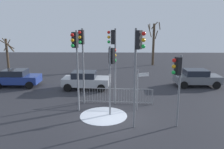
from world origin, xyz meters
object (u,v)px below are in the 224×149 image
(car_grey_near, at_px, (197,78))
(car_blue_trailing, at_px, (17,78))
(traffic_light_mid_right, at_px, (76,53))
(traffic_light_foreground_right, at_px, (138,57))
(traffic_light_mid_left, at_px, (178,75))
(bare_tree_centre, at_px, (153,42))
(traffic_light_foreground_left, at_px, (112,65))
(car_silver_far, at_px, (86,80))
(traffic_light_rear_right, at_px, (82,50))
(bare_tree_left, at_px, (7,53))
(traffic_light_rear_left, at_px, (113,50))
(direction_sign_post, at_px, (138,87))

(car_grey_near, height_order, car_blue_trailing, same)
(traffic_light_mid_right, xyz_separation_m, traffic_light_foreground_right, (3.42, -2.16, 0.12))
(traffic_light_mid_left, relative_size, bare_tree_centre, 0.69)
(traffic_light_foreground_left, relative_size, bare_tree_centre, 0.74)
(car_silver_far, bearing_deg, traffic_light_mid_right, -85.52)
(traffic_light_foreground_left, bearing_deg, traffic_light_rear_right, 179.97)
(traffic_light_foreground_left, distance_m, traffic_light_rear_right, 2.66)
(traffic_light_rear_right, bearing_deg, bare_tree_left, -31.10)
(traffic_light_foreground_left, height_order, traffic_light_mid_right, traffic_light_mid_right)
(car_silver_far, xyz_separation_m, bare_tree_left, (-9.93, 7.45, 1.26))
(traffic_light_rear_right, height_order, bare_tree_centre, bare_tree_centre)
(traffic_light_rear_left, distance_m, traffic_light_foreground_right, 3.82)
(traffic_light_rear_left, distance_m, car_grey_near, 9.00)
(traffic_light_foreground_left, bearing_deg, traffic_light_rear_left, 128.64)
(direction_sign_post, height_order, car_silver_far, direction_sign_post)
(traffic_light_foreground_left, height_order, car_silver_far, traffic_light_foreground_left)
(traffic_light_rear_right, height_order, direction_sign_post, traffic_light_rear_right)
(traffic_light_foreground_left, height_order, traffic_light_mid_left, traffic_light_foreground_left)
(traffic_light_foreground_left, xyz_separation_m, direction_sign_post, (1.66, 0.73, -1.52))
(traffic_light_mid_left, distance_m, direction_sign_post, 3.25)
(direction_sign_post, relative_size, car_blue_trailing, 0.68)
(traffic_light_foreground_left, distance_m, car_grey_near, 9.87)
(bare_tree_centre, bearing_deg, traffic_light_rear_right, -115.44)
(car_grey_near, bearing_deg, direction_sign_post, -135.29)
(car_grey_near, height_order, car_silver_far, same)
(traffic_light_mid_left, bearing_deg, car_silver_far, 15.23)
(car_grey_near, relative_size, bare_tree_centre, 0.69)
(traffic_light_rear_left, xyz_separation_m, direction_sign_post, (1.59, -1.03, -2.21))
(car_silver_far, distance_m, bare_tree_left, 12.48)
(traffic_light_mid_right, bearing_deg, traffic_light_mid_left, -175.67)
(direction_sign_post, distance_m, car_silver_far, 6.07)
(traffic_light_rear_right, bearing_deg, traffic_light_rear_left, -161.68)
(bare_tree_centre, bearing_deg, traffic_light_rear_left, -108.85)
(traffic_light_foreground_left, bearing_deg, car_blue_trailing, -175.09)
(traffic_light_rear_right, xyz_separation_m, bare_tree_centre, (7.04, 14.80, -0.73))
(direction_sign_post, xyz_separation_m, bare_tree_left, (-13.84, 12.04, 0.56))
(car_grey_near, bearing_deg, traffic_light_rear_left, -147.84)
(traffic_light_rear_left, xyz_separation_m, bare_tree_left, (-12.25, 11.01, -1.65))
(car_silver_far, bearing_deg, traffic_light_foreground_right, -60.73)
(car_silver_far, bearing_deg, traffic_light_rear_right, -82.26)
(car_blue_trailing, bearing_deg, traffic_light_rear_left, -26.97)
(direction_sign_post, xyz_separation_m, bare_tree_centre, (3.44, 15.76, 1.48))
(car_silver_far, bearing_deg, traffic_light_rear_left, -54.05)
(car_grey_near, xyz_separation_m, bare_tree_left, (-19.45, 6.46, 1.26))
(traffic_light_rear_left, distance_m, direction_sign_post, 2.91)
(direction_sign_post, bearing_deg, car_grey_near, 28.45)
(traffic_light_mid_right, bearing_deg, car_blue_trailing, -17.98)
(bare_tree_centre, bearing_deg, direction_sign_post, -102.31)
(bare_tree_centre, bearing_deg, bare_tree_left, -167.86)
(traffic_light_foreground_right, bearing_deg, bare_tree_left, -103.60)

